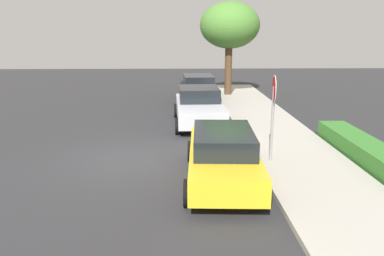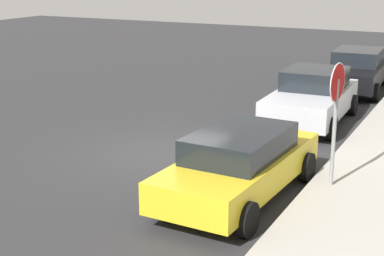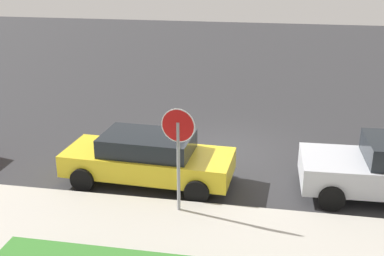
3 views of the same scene
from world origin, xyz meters
TOP-DOWN VIEW (x-y plane):
  - ground_plane at (0.00, 0.00)m, footprint 60.00×60.00m
  - sidewalk_curb at (0.00, 5.19)m, footprint 32.00×2.84m
  - stop_sign at (0.63, 4.21)m, footprint 0.80×0.11m
  - parked_car_yellow at (1.80, 2.65)m, footprint 4.61×2.12m

SIDE VIEW (x-z plane):
  - ground_plane at x=0.00m, z-range 0.00..0.00m
  - sidewalk_curb at x=0.00m, z-range 0.00..0.14m
  - parked_car_yellow at x=1.80m, z-range 0.03..1.43m
  - stop_sign at x=0.63m, z-range 0.51..3.19m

